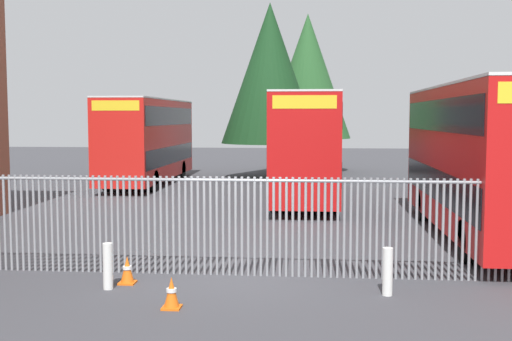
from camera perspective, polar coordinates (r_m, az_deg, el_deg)
ground_plane at (r=22.08m, az=0.96°, el=-4.31°), size 100.00×100.00×0.00m
palisade_fence at (r=14.21m, az=-6.06°, el=-4.62°), size 15.66×0.14×2.35m
double_decker_bus_near_gate at (r=19.44m, az=19.49°, el=1.36°), size 2.54×10.81×4.42m
double_decker_bus_behind_fence_left at (r=26.56m, az=4.54°, el=2.48°), size 2.54×10.81×4.42m
double_decker_bus_behind_fence_right at (r=33.57m, az=-9.65°, el=2.92°), size 2.54×10.81×4.42m
bollard_near_left at (r=13.41m, az=-13.15°, el=-8.36°), size 0.20×0.20×0.95m
bollard_center_front at (r=12.89m, az=11.72°, el=-8.87°), size 0.20×0.20×0.95m
traffic_cone_by_gate at (r=11.94m, az=-7.59°, el=-10.84°), size 0.34×0.34×0.59m
traffic_cone_mid_forecourt at (r=13.79m, az=-11.48°, el=-8.75°), size 0.34×0.34×0.59m
tree_tall_back at (r=40.98m, az=4.65°, el=8.42°), size 5.52×5.52×10.03m
tree_short_side at (r=35.92m, az=1.26°, el=8.71°), size 5.47×5.47×9.85m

